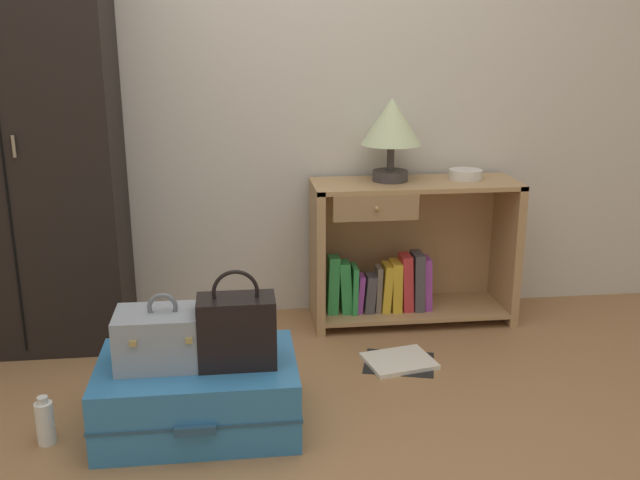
{
  "coord_description": "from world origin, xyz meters",
  "views": [
    {
      "loc": [
        -0.14,
        -2.08,
        1.42
      ],
      "look_at": [
        0.22,
        0.84,
        0.55
      ],
      "focal_mm": 40.77,
      "sensor_mm": 36.0,
      "label": 1
    }
  ],
  "objects_px": {
    "train_case": "(164,338)",
    "handbag": "(237,330)",
    "bookshelf": "(404,255)",
    "table_lamp": "(391,126)",
    "bottle": "(45,422)",
    "wardrobe": "(17,138)",
    "bowl": "(465,174)",
    "suitcase_large": "(198,393)",
    "open_book_on_floor": "(399,361)"
  },
  "relations": [
    {
      "from": "train_case",
      "to": "handbag",
      "type": "height_order",
      "value": "handbag"
    },
    {
      "from": "bookshelf",
      "to": "table_lamp",
      "type": "distance_m",
      "value": 0.64
    },
    {
      "from": "table_lamp",
      "to": "bottle",
      "type": "distance_m",
      "value": 1.96
    },
    {
      "from": "train_case",
      "to": "wardrobe",
      "type": "bearing_deg",
      "value": 127.49
    },
    {
      "from": "bowl",
      "to": "wardrobe",
      "type": "bearing_deg",
      "value": -178.05
    },
    {
      "from": "suitcase_large",
      "to": "bookshelf",
      "type": "bearing_deg",
      "value": 43.06
    },
    {
      "from": "bowl",
      "to": "bottle",
      "type": "distance_m",
      "value": 2.16
    },
    {
      "from": "train_case",
      "to": "handbag",
      "type": "distance_m",
      "value": 0.26
    },
    {
      "from": "bookshelf",
      "to": "handbag",
      "type": "distance_m",
      "value": 1.27
    },
    {
      "from": "suitcase_large",
      "to": "train_case",
      "type": "relative_size",
      "value": 2.13
    },
    {
      "from": "train_case",
      "to": "suitcase_large",
      "type": "bearing_deg",
      "value": 2.21
    },
    {
      "from": "bookshelf",
      "to": "bottle",
      "type": "height_order",
      "value": "bookshelf"
    },
    {
      "from": "wardrobe",
      "to": "suitcase_large",
      "type": "distance_m",
      "value": 1.42
    },
    {
      "from": "suitcase_large",
      "to": "bottle",
      "type": "bearing_deg",
      "value": -173.87
    },
    {
      "from": "bottle",
      "to": "open_book_on_floor",
      "type": "height_order",
      "value": "bottle"
    },
    {
      "from": "wardrobe",
      "to": "bookshelf",
      "type": "xyz_separation_m",
      "value": [
        1.76,
        0.05,
        -0.62
      ]
    },
    {
      "from": "bookshelf",
      "to": "suitcase_large",
      "type": "height_order",
      "value": "bookshelf"
    },
    {
      "from": "bookshelf",
      "to": "handbag",
      "type": "relative_size",
      "value": 2.79
    },
    {
      "from": "bowl",
      "to": "train_case",
      "type": "xyz_separation_m",
      "value": [
        -1.38,
        -0.94,
        -0.37
      ]
    },
    {
      "from": "suitcase_large",
      "to": "train_case",
      "type": "distance_m",
      "value": 0.25
    },
    {
      "from": "wardrobe",
      "to": "bowl",
      "type": "height_order",
      "value": "wardrobe"
    },
    {
      "from": "handbag",
      "to": "open_book_on_floor",
      "type": "relative_size",
      "value": 0.99
    },
    {
      "from": "handbag",
      "to": "bottle",
      "type": "relative_size",
      "value": 1.96
    },
    {
      "from": "train_case",
      "to": "bottle",
      "type": "bearing_deg",
      "value": -172.89
    },
    {
      "from": "bowl",
      "to": "bottle",
      "type": "xyz_separation_m",
      "value": [
        -1.81,
        -0.99,
        -0.65
      ]
    },
    {
      "from": "bottle",
      "to": "train_case",
      "type": "bearing_deg",
      "value": 7.11
    },
    {
      "from": "suitcase_large",
      "to": "bowl",
      "type": "bearing_deg",
      "value": 36.21
    },
    {
      "from": "bookshelf",
      "to": "train_case",
      "type": "distance_m",
      "value": 1.43
    },
    {
      "from": "bowl",
      "to": "train_case",
      "type": "height_order",
      "value": "bowl"
    },
    {
      "from": "bookshelf",
      "to": "train_case",
      "type": "xyz_separation_m",
      "value": [
        -1.09,
        -0.92,
        0.02
      ]
    },
    {
      "from": "bookshelf",
      "to": "table_lamp",
      "type": "bearing_deg",
      "value": 164.04
    },
    {
      "from": "bookshelf",
      "to": "handbag",
      "type": "bearing_deg",
      "value": -131.05
    },
    {
      "from": "table_lamp",
      "to": "suitcase_large",
      "type": "height_order",
      "value": "table_lamp"
    },
    {
      "from": "wardrobe",
      "to": "train_case",
      "type": "xyz_separation_m",
      "value": [
        0.67,
        -0.87,
        -0.59
      ]
    },
    {
      "from": "bowl",
      "to": "bookshelf",
      "type": "bearing_deg",
      "value": -176.84
    },
    {
      "from": "bottle",
      "to": "open_book_on_floor",
      "type": "relative_size",
      "value": 0.51
    },
    {
      "from": "bowl",
      "to": "suitcase_large",
      "type": "bearing_deg",
      "value": -143.79
    },
    {
      "from": "bottle",
      "to": "open_book_on_floor",
      "type": "xyz_separation_m",
      "value": [
        1.38,
        0.47,
        -0.08
      ]
    },
    {
      "from": "train_case",
      "to": "bottle",
      "type": "height_order",
      "value": "train_case"
    },
    {
      "from": "train_case",
      "to": "handbag",
      "type": "relative_size",
      "value": 0.95
    },
    {
      "from": "handbag",
      "to": "open_book_on_floor",
      "type": "bearing_deg",
      "value": 32.9
    },
    {
      "from": "bowl",
      "to": "handbag",
      "type": "distance_m",
      "value": 1.53
    },
    {
      "from": "table_lamp",
      "to": "suitcase_large",
      "type": "xyz_separation_m",
      "value": [
        -0.9,
        -0.94,
        -0.84
      ]
    },
    {
      "from": "handbag",
      "to": "bottle",
      "type": "height_order",
      "value": "handbag"
    },
    {
      "from": "bookshelf",
      "to": "table_lamp",
      "type": "height_order",
      "value": "table_lamp"
    },
    {
      "from": "table_lamp",
      "to": "handbag",
      "type": "bearing_deg",
      "value": -127.62
    },
    {
      "from": "bowl",
      "to": "open_book_on_floor",
      "type": "xyz_separation_m",
      "value": [
        -0.43,
        -0.52,
        -0.72
      ]
    },
    {
      "from": "table_lamp",
      "to": "open_book_on_floor",
      "type": "xyz_separation_m",
      "value": [
        -0.05,
        -0.53,
        -0.96
      ]
    },
    {
      "from": "train_case",
      "to": "table_lamp",
      "type": "bearing_deg",
      "value": 43.04
    },
    {
      "from": "train_case",
      "to": "open_book_on_floor",
      "type": "bearing_deg",
      "value": 23.58
    }
  ]
}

